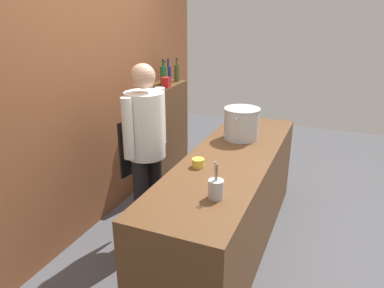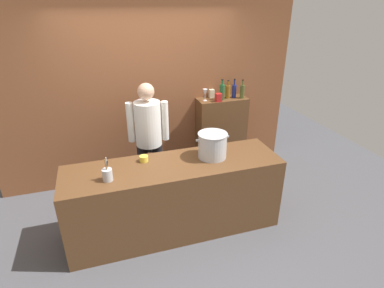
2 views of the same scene
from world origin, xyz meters
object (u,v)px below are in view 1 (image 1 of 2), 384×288
utensil_crock (216,189)px  butter_jar (198,163)px  wine_bottle_cobalt (168,74)px  wine_glass_wide (152,79)px  chef (146,143)px  spice_tin_cream (148,81)px  stockpot_large (242,123)px  spice_tin_red (166,82)px  wine_bottle_amber (165,75)px  wine_bottle_olive (177,73)px  wine_bottle_green (163,76)px

utensil_crock → butter_jar: bearing=35.0°
wine_bottle_cobalt → wine_glass_wide: bearing=-176.6°
chef → spice_tin_cream: (1.08, 0.56, 0.31)m
stockpot_large → wine_glass_wide: size_ratio=2.29×
wine_bottle_cobalt → spice_tin_cream: (-0.33, 0.10, -0.04)m
stockpot_large → spice_tin_red: size_ratio=3.41×
utensil_crock → wine_glass_wide: bearing=40.5°
chef → butter_jar: bearing=84.1°
wine_bottle_cobalt → wine_glass_wide: (-0.48, -0.03, 0.02)m
utensil_crock → spice_tin_red: size_ratio=2.21×
wine_bottle_amber → wine_glass_wide: (-0.37, -0.03, 0.02)m
butter_jar → spice_tin_cream: bearing=42.1°
utensil_crock → wine_bottle_cobalt: size_ratio=0.91×
wine_bottle_cobalt → spice_tin_red: (-0.30, -0.12, -0.04)m
butter_jar → wine_bottle_olive: wine_bottle_olive is taller
wine_bottle_cobalt → butter_jar: bearing=-146.8°
wine_bottle_cobalt → wine_bottle_green: size_ratio=0.95×
stockpot_large → butter_jar: bearing=170.5°
stockpot_large → butter_jar: (-0.78, 0.13, -0.12)m
butter_jar → wine_bottle_cobalt: 1.92m
spice_tin_cream → stockpot_large: bearing=-110.2°
spice_tin_red → butter_jar: bearing=-144.4°
chef → wine_bottle_olive: size_ratio=5.90×
chef → wine_glass_wide: chef is taller
wine_bottle_cobalt → wine_bottle_olive: wine_bottle_cobalt is taller
spice_tin_cream → wine_bottle_green: bearing=-51.8°
wine_glass_wide → spice_tin_red: wine_glass_wide is taller
stockpot_large → chef: bearing=131.8°
chef → utensil_crock: 1.04m
wine_bottle_olive → spice_tin_red: (-0.40, -0.05, -0.05)m
utensil_crock → wine_bottle_cobalt: 2.42m
utensil_crock → spice_tin_red: spice_tin_red is taller
wine_bottle_olive → wine_glass_wide: 0.58m
wine_bottle_cobalt → spice_tin_cream: 0.34m
wine_bottle_green → wine_glass_wide: wine_bottle_green is taller
wine_bottle_olive → spice_tin_cream: (-0.43, 0.17, -0.04)m
butter_jar → wine_bottle_amber: bearing=34.9°
wine_bottle_amber → spice_tin_red: bearing=-150.0°
wine_glass_wide → spice_tin_cream: bearing=40.5°
chef → wine_bottle_cobalt: size_ratio=5.81×
butter_jar → wine_bottle_amber: 1.83m
stockpot_large → wine_bottle_olive: (0.89, 1.09, 0.27)m
spice_tin_cream → wine_bottle_olive: bearing=-21.4°
wine_bottle_cobalt → spice_tin_red: bearing=-158.8°
wine_bottle_amber → spice_tin_cream: size_ratio=2.21×
stockpot_large → utensil_crock: size_ratio=1.54×
wine_bottle_amber → spice_tin_red: size_ratio=2.30×
wine_glass_wide → utensil_crock: bearing=-139.5°
chef → utensil_crock: (-0.58, -0.86, 0.00)m
wine_bottle_amber → wine_bottle_cobalt: size_ratio=0.95×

